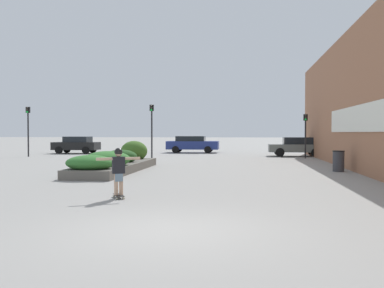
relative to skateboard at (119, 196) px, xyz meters
name	(u,v)px	position (x,y,z in m)	size (l,w,h in m)	color
ground_plane	(167,231)	(2.06, -3.71, -0.07)	(300.00, 300.00, 0.00)	gray
building_wall_right	(364,97)	(8.81, 8.71, 3.40)	(0.67, 34.76, 6.95)	#9E6647
planter_box	(116,161)	(-2.59, 8.02, 0.41)	(2.10, 8.31, 1.37)	#605B54
skateboard	(119,196)	(0.00, 0.00, 0.00)	(0.49, 0.67, 0.09)	black
skateboarder	(119,166)	(0.00, 0.00, 0.82)	(1.12, 0.63, 1.31)	tan
trash_bin	(339,161)	(7.83, 9.18, 0.43)	(0.55, 0.55, 0.98)	#38383D
car_leftmost	(192,144)	(-1.33, 26.84, 0.73)	(4.66, 2.03, 1.50)	navy
car_center_left	(297,146)	(7.41, 22.08, 0.71)	(4.23, 1.92, 1.46)	slate
car_rightmost	(77,145)	(-11.24, 24.27, 0.71)	(3.91, 1.89, 1.48)	black
traffic_light_left	(152,122)	(-3.26, 18.70, 2.52)	(0.28, 0.30, 3.84)	black
traffic_light_right	(306,128)	(7.66, 19.31, 2.09)	(0.28, 0.30, 3.12)	black
traffic_light_far_left	(28,123)	(-12.91, 19.02, 2.48)	(0.28, 0.30, 3.77)	black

